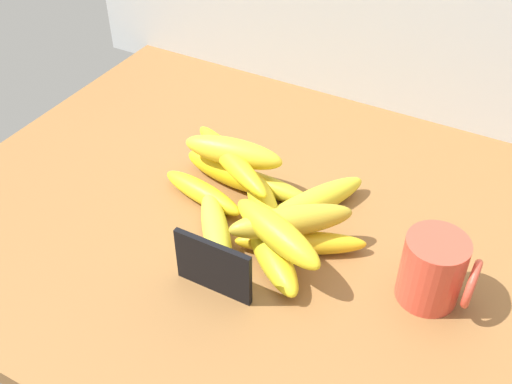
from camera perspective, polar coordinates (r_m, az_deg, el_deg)
name	(u,v)px	position (r cm, az deg, el deg)	size (l,w,h in cm)	color
counter_top	(296,239)	(90.82, 3.74, -4.38)	(110.00, 76.00, 3.00)	brown
chalkboard_sign	(214,268)	(79.38, -3.97, -7.09)	(11.00, 1.80, 8.40)	black
coffee_mug	(434,270)	(80.77, 16.27, -7.01)	(9.49, 7.99, 9.71)	#D24633
banana_0	(229,172)	(97.09, -2.58, 1.92)	(16.24, 4.17, 4.17)	yellow
banana_1	(202,193)	(93.93, -5.03, -0.06)	(15.11, 3.35, 3.35)	yellow
banana_2	(300,243)	(85.76, 4.16, -4.73)	(18.41, 3.34, 3.34)	gold
banana_3	(263,205)	(90.99, 0.70, -1.19)	(15.75, 3.95, 3.95)	yellow
banana_4	(265,185)	(95.10, 0.81, 0.64)	(16.56, 3.20, 3.20)	gold
banana_5	(216,233)	(86.88, -3.74, -3.80)	(18.14, 3.76, 3.76)	gold
banana_6	(272,255)	(83.28, 1.46, -5.91)	(15.38, 4.17, 4.17)	yellow
banana_7	(311,205)	(91.16, 5.13, -1.22)	(20.52, 4.11, 4.11)	yellow
banana_8	(233,152)	(94.00, -2.14, 3.73)	(15.97, 4.34, 4.34)	yellow
banana_9	(231,160)	(93.26, -2.32, 3.01)	(20.25, 3.33, 3.33)	yellow
banana_10	(291,221)	(83.36, 3.32, -2.73)	(17.41, 4.15, 4.15)	gold
banana_11	(277,233)	(80.36, 1.97, -3.83)	(16.06, 4.20, 4.20)	yellow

